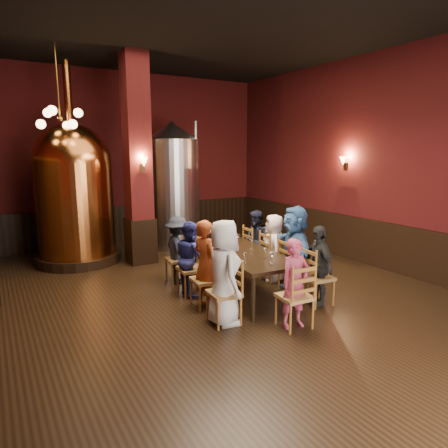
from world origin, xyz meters
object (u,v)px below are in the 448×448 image
person_0 (224,273)px  person_1 (206,264)px  dining_table (243,255)px  copper_kettle (75,192)px  steel_vessel (173,185)px  person_2 (191,258)px  rose_vase (216,232)px

person_0 → person_1: person_0 is taller
dining_table → copper_kettle: 4.21m
dining_table → copper_kettle: copper_kettle is taller
person_1 → steel_vessel: size_ratio=0.45×
person_2 → rose_vase: size_ratio=3.91×
dining_table → person_2: size_ratio=1.91×
steel_vessel → person_1: bearing=-106.9°
person_1 → copper_kettle: (-1.24, 3.79, 0.86)m
copper_kettle → steel_vessel: (2.47, 0.29, 0.02)m
dining_table → steel_vessel: size_ratio=0.78×
copper_kettle → person_1: bearing=-71.9°
steel_vessel → rose_vase: size_ratio=9.62×
person_1 → copper_kettle: size_ratio=0.33×
dining_table → person_1: size_ratio=1.73×
dining_table → steel_vessel: steel_vessel is taller
person_1 → rose_vase: bearing=-46.8°
person_0 → person_1: bearing=4.8°
person_2 → steel_vessel: 3.74m
person_0 → person_1: 0.67m
person_0 → person_2: (0.11, 1.33, -0.12)m
rose_vase → dining_table: bearing=-81.0°
person_0 → rose_vase: size_ratio=4.62×
dining_table → person_0: person_0 is taller
rose_vase → person_2: bearing=-153.6°
person_1 → person_2: 0.66m
copper_kettle → rose_vase: size_ratio=13.02×
person_0 → copper_kettle: size_ratio=0.35×
steel_vessel → person_0: bearing=-105.2°
person_1 → copper_kettle: bearing=8.2°
person_0 → person_2: person_0 is taller
person_1 → person_2: bearing=-14.7°
copper_kettle → steel_vessel: 2.49m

